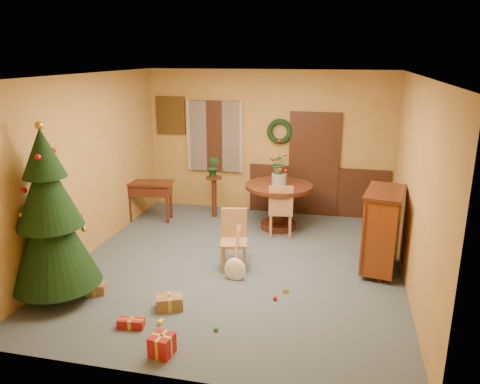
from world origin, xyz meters
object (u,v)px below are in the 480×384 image
(christmas_tree, at_px, (50,218))
(sideboard, at_px, (382,228))
(dining_table, at_px, (279,198))
(chair_near, at_px, (234,237))
(writing_desk, at_px, (150,192))

(christmas_tree, xyz_separation_m, sideboard, (4.30, 1.81, -0.46))
(dining_table, xyz_separation_m, chair_near, (-0.43, -1.82, -0.11))
(dining_table, distance_m, writing_desk, 2.54)
(writing_desk, bearing_deg, christmas_tree, -90.00)
(christmas_tree, height_order, writing_desk, christmas_tree)
(dining_table, xyz_separation_m, christmas_tree, (-2.54, -3.27, 0.54))
(christmas_tree, bearing_deg, dining_table, 52.15)
(dining_table, relative_size, sideboard, 0.98)
(dining_table, relative_size, christmas_tree, 0.52)
(christmas_tree, relative_size, sideboard, 1.89)
(christmas_tree, height_order, sideboard, christmas_tree)
(dining_table, relative_size, writing_desk, 1.34)
(dining_table, distance_m, chair_near, 1.87)
(chair_near, relative_size, writing_desk, 0.99)
(chair_near, relative_size, christmas_tree, 0.38)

